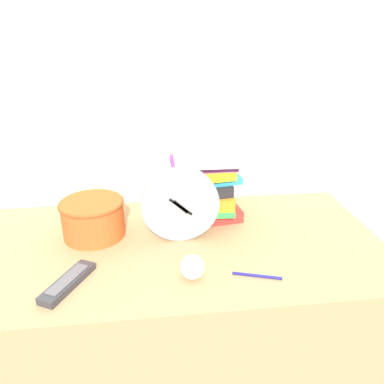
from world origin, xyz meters
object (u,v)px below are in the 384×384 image
crumpled_paper_ball (192,267)px  pen (257,276)px  basket (93,217)px  book_stack (202,185)px  tv_remote (68,282)px  desk_clock (180,205)px

crumpled_paper_ball → pen: 0.18m
basket → crumpled_paper_ball: basket is taller
book_stack → basket: size_ratio=1.35×
basket → tv_remote: size_ratio=1.11×
book_stack → tv_remote: bearing=-140.5°
basket → crumpled_paper_ball: (0.29, -0.27, -0.03)m
book_stack → basket: bearing=-168.3°
desk_clock → basket: size_ratio=1.19×
pen → tv_remote: bearing=177.3°
basket → book_stack: bearing=11.7°
crumpled_paper_ball → book_stack: bearing=77.4°
desk_clock → pen: bearing=-50.1°
basket → tv_remote: (-0.04, -0.26, -0.06)m
desk_clock → tv_remote: 0.39m
crumpled_paper_ball → desk_clock: bearing=93.3°
book_stack → tv_remote: book_stack is taller
tv_remote → book_stack: bearing=39.5°
book_stack → pen: book_stack is taller
book_stack → pen: 0.39m
desk_clock → book_stack: bearing=56.7°
pen → book_stack: bearing=105.6°
crumpled_paper_ball → basket: bearing=137.7°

